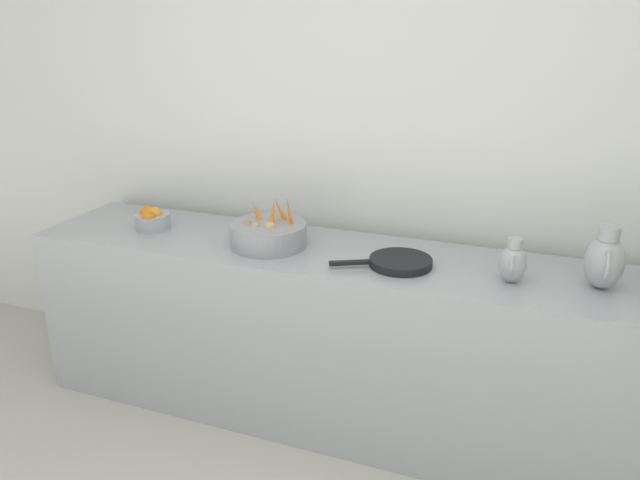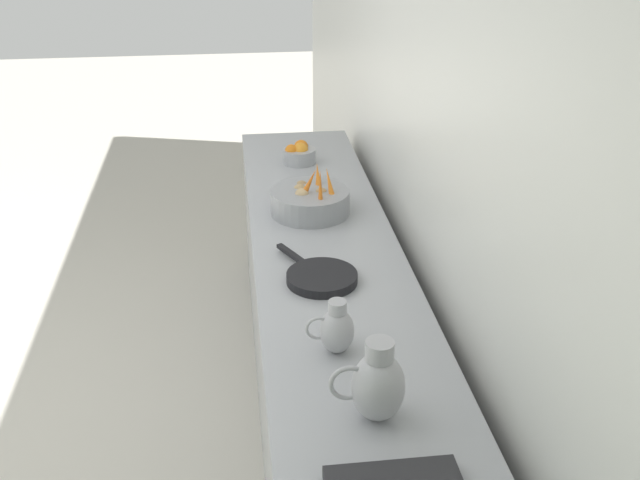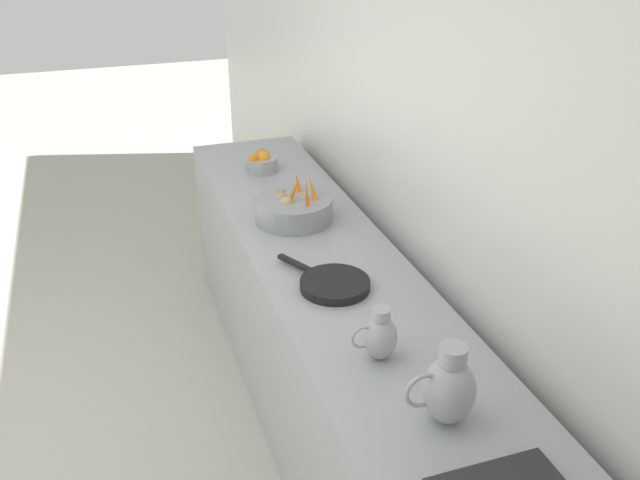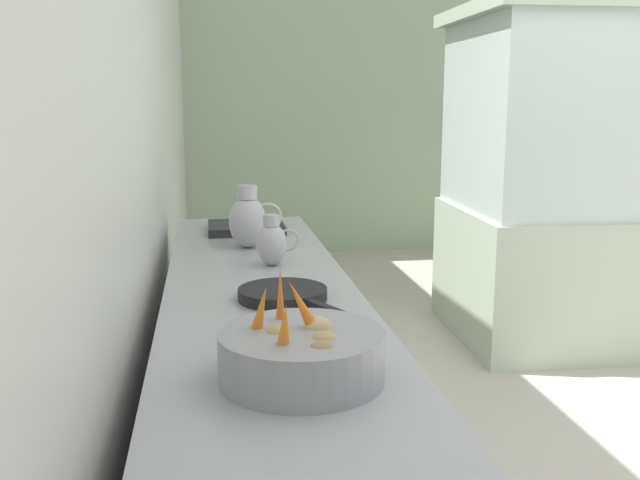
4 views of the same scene
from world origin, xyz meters
name	(u,v)px [view 3 (image 3 of 4)]	position (x,y,z in m)	size (l,w,h in m)	color
tile_wall_left	(517,150)	(-1.95, 0.53, 1.50)	(0.10, 8.74, 3.00)	silver
prep_counter	(336,359)	(-1.54, 0.03, 0.44)	(0.61, 3.32, 0.87)	#9EA0A5
vegetable_colander	(294,209)	(-1.51, -0.47, 0.93)	(0.35, 0.35, 0.24)	gray
orange_bowl	(261,162)	(-1.52, -1.12, 0.92)	(0.17, 0.17, 0.11)	#9EA0A5
metal_pitcher_tall	(448,388)	(-1.54, 0.95, 0.99)	(0.21, 0.15, 0.25)	#A3A3A8
metal_pitcher_short	(380,336)	(-1.47, 0.62, 0.96)	(0.16, 0.11, 0.19)	#A3A3A8
skillet_on_counter	(334,284)	(-1.48, 0.16, 0.89)	(0.29, 0.41, 0.03)	black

